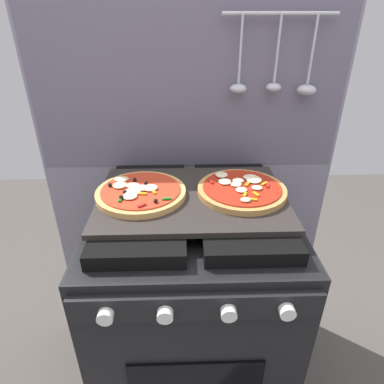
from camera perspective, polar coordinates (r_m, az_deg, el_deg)
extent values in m
plane|color=#4C4742|center=(1.62, 0.00, -30.13)|extent=(4.00, 4.00, 0.00)
cube|color=gray|center=(1.33, -0.48, 1.18)|extent=(1.10, 0.03, 1.55)
cube|color=slate|center=(1.18, -0.53, 17.14)|extent=(1.08, 0.00, 0.56)
cylinder|color=silver|center=(1.18, 14.99, 27.51)|extent=(0.36, 0.01, 0.01)
cylinder|color=silver|center=(1.15, 8.34, 22.98)|extent=(0.01, 0.01, 0.20)
ellipsoid|color=silver|center=(1.17, 7.92, 17.17)|extent=(0.06, 0.05, 0.03)
cylinder|color=silver|center=(1.18, 14.51, 22.60)|extent=(0.01, 0.01, 0.20)
ellipsoid|color=silver|center=(1.19, 13.81, 17.05)|extent=(0.05, 0.04, 0.03)
cylinder|color=silver|center=(1.21, 20.02, 21.88)|extent=(0.01, 0.01, 0.21)
ellipsoid|color=silver|center=(1.23, 19.04, 16.23)|extent=(0.06, 0.05, 0.04)
cube|color=black|center=(1.27, 0.00, -20.02)|extent=(0.60, 0.60, 0.86)
cube|color=black|center=(1.00, 0.00, -3.64)|extent=(0.59, 0.59, 0.01)
cube|color=black|center=(0.99, -8.15, -2.47)|extent=(0.24, 0.51, 0.04)
cube|color=black|center=(1.00, 8.09, -2.20)|extent=(0.24, 0.51, 0.04)
cube|color=black|center=(0.79, 0.78, -19.10)|extent=(0.58, 0.02, 0.07)
cylinder|color=silver|center=(0.79, -14.65, -20.00)|extent=(0.04, 0.02, 0.04)
cylinder|color=silver|center=(0.78, -4.65, -20.32)|extent=(0.04, 0.02, 0.04)
cylinder|color=silver|center=(0.78, 6.32, -20.01)|extent=(0.04, 0.02, 0.04)
cylinder|color=silver|center=(0.81, 16.02, -19.17)|extent=(0.04, 0.02, 0.04)
cube|color=#2D2826|center=(0.97, 0.00, -0.94)|extent=(0.54, 0.38, 0.02)
cylinder|color=tan|center=(0.96, -8.77, -0.32)|extent=(0.26, 0.26, 0.02)
cylinder|color=red|center=(0.96, -8.81, 0.26)|extent=(0.23, 0.23, 0.00)
ellipsoid|color=beige|center=(0.96, -8.74, 0.65)|extent=(0.04, 0.04, 0.01)
ellipsoid|color=beige|center=(1.02, -12.01, 2.18)|extent=(0.04, 0.04, 0.01)
ellipsoid|color=beige|center=(0.95, -8.35, 0.62)|extent=(0.03, 0.03, 0.01)
ellipsoid|color=beige|center=(0.92, -10.61, -0.69)|extent=(0.04, 0.04, 0.01)
ellipsoid|color=beige|center=(0.98, -10.14, 1.12)|extent=(0.04, 0.03, 0.01)
ellipsoid|color=beige|center=(0.95, -7.20, 0.63)|extent=(0.04, 0.04, 0.01)
ellipsoid|color=beige|center=(0.98, -12.28, 1.16)|extent=(0.04, 0.04, 0.01)
ellipsoid|color=beige|center=(0.94, -10.20, 0.06)|extent=(0.05, 0.04, 0.01)
sphere|color=black|center=(0.92, -12.05, -0.88)|extent=(0.01, 0.01, 0.01)
cube|color=#19721E|center=(0.91, -12.17, -1.21)|extent=(0.01, 0.02, 0.00)
cube|color=#19721E|center=(0.98, -9.78, 1.18)|extent=(0.02, 0.02, 0.00)
cube|color=red|center=(0.87, -8.60, -2.26)|extent=(0.02, 0.02, 0.00)
sphere|color=black|center=(0.98, -7.91, 1.57)|extent=(0.01, 0.01, 0.01)
cube|color=gold|center=(0.94, -6.60, 0.06)|extent=(0.02, 0.03, 0.00)
sphere|color=black|center=(0.94, -11.45, 0.00)|extent=(0.01, 0.01, 0.01)
cube|color=gold|center=(0.93, -8.51, -0.27)|extent=(0.02, 0.01, 0.00)
sphere|color=black|center=(0.88, -6.25, -1.51)|extent=(0.01, 0.01, 0.01)
sphere|color=black|center=(1.00, -9.80, 2.10)|extent=(0.01, 0.01, 0.01)
sphere|color=black|center=(0.99, -13.90, 1.22)|extent=(0.01, 0.01, 0.01)
cube|color=#19721E|center=(0.90, -4.37, -1.15)|extent=(0.02, 0.01, 0.00)
cylinder|color=#C18947|center=(0.98, 8.52, 0.27)|extent=(0.26, 0.26, 0.02)
cylinder|color=#AD2614|center=(0.98, 8.57, 0.84)|extent=(0.23, 0.23, 0.00)
ellipsoid|color=beige|center=(1.00, 7.92, 1.96)|extent=(0.03, 0.03, 0.01)
ellipsoid|color=beige|center=(1.01, 10.58, 2.13)|extent=(0.05, 0.05, 0.01)
ellipsoid|color=beige|center=(1.03, 5.09, 2.97)|extent=(0.04, 0.04, 0.01)
ellipsoid|color=beige|center=(0.99, 5.67, 1.79)|extent=(0.04, 0.04, 0.01)
ellipsoid|color=beige|center=(0.97, 11.09, 0.72)|extent=(0.03, 0.03, 0.01)
ellipsoid|color=beige|center=(1.03, 10.00, 2.53)|extent=(0.04, 0.04, 0.01)
ellipsoid|color=beige|center=(0.97, 7.58, 1.30)|extent=(0.03, 0.03, 0.01)
ellipsoid|color=beige|center=(0.95, 8.49, 0.37)|extent=(0.03, 0.03, 0.01)
ellipsoid|color=beige|center=(0.90, 9.19, -1.32)|extent=(0.03, 0.02, 0.01)
cube|color=gold|center=(0.93, 9.05, -0.44)|extent=(0.02, 0.03, 0.00)
cube|color=gold|center=(1.00, 12.28, 1.41)|extent=(0.02, 0.02, 0.00)
cube|color=gold|center=(0.91, 10.35, -1.24)|extent=(0.03, 0.02, 0.00)
cube|color=gold|center=(0.93, 10.94, -0.34)|extent=(0.02, 0.02, 0.00)
cube|color=#19721E|center=(1.00, 5.03, 2.04)|extent=(0.02, 0.02, 0.00)
cube|color=red|center=(1.03, 10.45, 2.53)|extent=(0.02, 0.03, 0.00)
cube|color=#19721E|center=(0.99, 8.27, 1.57)|extent=(0.01, 0.02, 0.00)
cube|color=red|center=(0.99, 3.28, 1.82)|extent=(0.02, 0.03, 0.00)
cube|color=gold|center=(0.98, 9.48, 1.36)|extent=(0.02, 0.02, 0.00)
cube|color=red|center=(0.99, 12.85, 1.11)|extent=(0.01, 0.03, 0.00)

